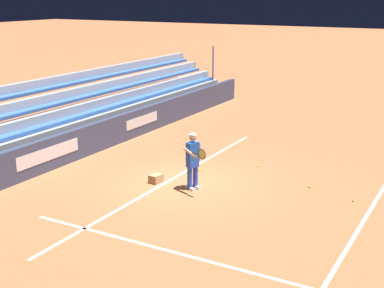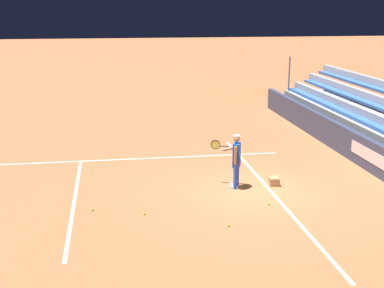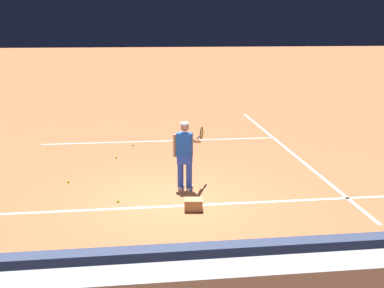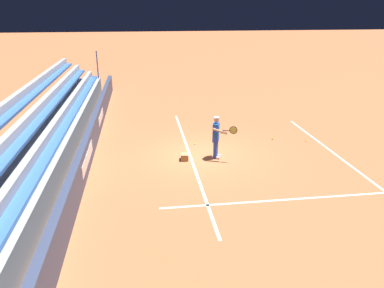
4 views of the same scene
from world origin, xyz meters
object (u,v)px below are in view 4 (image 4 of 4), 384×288
object	(u,v)px
tennis_ball_on_baseline	(195,144)
tennis_ball_by_box	(222,133)
tennis_player	(217,137)
tennis_ball_toward_net	(272,139)
ball_box_cardboard	(185,157)
tennis_ball_far_left	(306,141)

from	to	relation	value
tennis_ball_on_baseline	tennis_ball_by_box	xyz separation A→B (m)	(-1.34, 1.50, 0.00)
tennis_player	tennis_ball_toward_net	bearing A→B (deg)	121.21
ball_box_cardboard	tennis_ball_toward_net	xyz separation A→B (m)	(-1.87, 4.31, -0.10)
tennis_ball_on_baseline	ball_box_cardboard	bearing A→B (deg)	-21.74
tennis_ball_on_baseline	tennis_ball_toward_net	bearing A→B (deg)	93.13
tennis_ball_toward_net	ball_box_cardboard	bearing A→B (deg)	-66.53
ball_box_cardboard	tennis_ball_toward_net	size ratio (longest dim) A/B	6.06
tennis_ball_toward_net	tennis_ball_on_baseline	xyz separation A→B (m)	(0.20, -3.64, 0.00)
tennis_player	ball_box_cardboard	xyz separation A→B (m)	(0.04, -1.29, -0.76)
tennis_ball_by_box	tennis_ball_far_left	world-z (taller)	same
tennis_player	tennis_ball_by_box	bearing A→B (deg)	163.51
tennis_ball_by_box	tennis_ball_on_baseline	bearing A→B (deg)	-48.33
ball_box_cardboard	tennis_ball_toward_net	world-z (taller)	ball_box_cardboard
tennis_ball_on_baseline	tennis_ball_by_box	size ratio (longest dim) A/B	1.00
tennis_player	tennis_ball_far_left	world-z (taller)	tennis_player
ball_box_cardboard	tennis_ball_on_baseline	xyz separation A→B (m)	(-1.67, 0.67, -0.10)
tennis_player	tennis_ball_by_box	distance (m)	3.21
tennis_ball_toward_net	tennis_ball_far_left	xyz separation A→B (m)	(0.51, 1.42, 0.00)
tennis_ball_by_box	ball_box_cardboard	bearing A→B (deg)	-35.79
tennis_ball_toward_net	tennis_ball_far_left	size ratio (longest dim) A/B	1.00
ball_box_cardboard	tennis_ball_toward_net	distance (m)	4.70
tennis_ball_far_left	tennis_ball_toward_net	bearing A→B (deg)	-109.62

